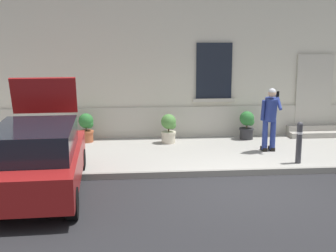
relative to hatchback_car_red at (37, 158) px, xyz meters
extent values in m
plane|color=#232326|center=(4.48, 0.01, -0.80)|extent=(80.00, 80.00, 0.00)
cube|color=#99968E|center=(4.48, 2.81, -0.72)|extent=(24.00, 3.60, 0.15)
cube|color=gray|center=(4.48, 0.95, -0.72)|extent=(24.00, 0.12, 0.15)
cube|color=beige|center=(4.48, 5.31, 2.95)|extent=(24.00, 1.40, 7.50)
cube|color=#BCB7A8|center=(4.48, 4.59, -0.25)|extent=(24.00, 0.08, 1.10)
cube|color=maroon|center=(7.74, 4.58, 0.72)|extent=(1.00, 0.08, 2.10)
cube|color=#BCB7A8|center=(7.74, 4.56, 0.77)|extent=(1.16, 0.06, 2.24)
cube|color=black|center=(4.54, 4.58, 1.40)|extent=(1.10, 0.06, 1.70)
cube|color=#BCB7A8|center=(4.54, 4.55, 0.50)|extent=(1.30, 0.12, 0.10)
cube|color=#9E998E|center=(7.74, 4.13, -0.57)|extent=(1.70, 0.32, 0.16)
cube|color=#9E998E|center=(7.74, 4.45, -0.49)|extent=(1.70, 0.32, 0.32)
cube|color=maroon|center=(0.00, 0.02, -0.18)|extent=(1.90, 4.06, 0.64)
cube|color=black|center=(0.00, -0.13, 0.42)|extent=(1.63, 2.46, 0.56)
cube|color=black|center=(-0.08, 2.03, -0.40)|extent=(1.67, 0.16, 0.20)
cube|color=yellow|center=(-0.08, 2.03, -0.22)|extent=(0.52, 0.04, 0.12)
cube|color=#B21414|center=(-0.83, 2.00, 0.04)|extent=(0.16, 0.05, 0.18)
cube|color=#B21414|center=(0.68, 2.05, 0.04)|extent=(0.16, 0.05, 0.18)
cube|color=maroon|center=(-0.05, 1.47, 1.10)|extent=(1.50, 0.42, 0.87)
cylinder|color=black|center=(0.85, -1.35, -0.50)|extent=(0.22, 0.61, 0.60)
cylinder|color=black|center=(-0.85, 1.39, -0.50)|extent=(0.22, 0.61, 0.60)
cylinder|color=black|center=(0.74, 1.45, -0.50)|extent=(0.22, 0.61, 0.60)
cylinder|color=#333338|center=(6.09, 1.36, -0.17)|extent=(0.14, 0.14, 0.95)
sphere|color=#333338|center=(6.09, 1.36, 0.32)|extent=(0.15, 0.15, 0.15)
cylinder|color=silver|center=(6.09, 1.36, 0.12)|extent=(0.15, 0.15, 0.06)
cylinder|color=navy|center=(5.60, 2.60, -0.20)|extent=(0.15, 0.15, 0.82)
cube|color=black|center=(5.60, 2.66, -0.60)|extent=(0.12, 0.28, 0.10)
cylinder|color=navy|center=(5.82, 2.60, -0.20)|extent=(0.15, 0.15, 0.82)
cube|color=black|center=(5.82, 2.66, -0.60)|extent=(0.12, 0.28, 0.10)
cylinder|color=navy|center=(5.71, 2.55, 0.52)|extent=(0.34, 0.43, 0.67)
sphere|color=tan|center=(5.71, 2.48, 0.96)|extent=(0.22, 0.22, 0.22)
sphere|color=silver|center=(5.71, 2.48, 0.99)|extent=(0.21, 0.21, 0.21)
cylinder|color=navy|center=(5.49, 2.51, 0.50)|extent=(0.09, 0.18, 0.57)
cylinder|color=navy|center=(5.91, 2.51, 0.72)|extent=(0.09, 0.42, 0.41)
cube|color=black|center=(5.86, 2.46, 0.94)|extent=(0.07, 0.02, 0.15)
cylinder|color=#B25B38|center=(0.65, 4.16, -0.48)|extent=(0.40, 0.40, 0.34)
cylinder|color=#B25B38|center=(0.65, 4.16, -0.34)|extent=(0.44, 0.44, 0.05)
cylinder|color=#47331E|center=(0.65, 4.16, -0.19)|extent=(0.04, 0.04, 0.24)
sphere|color=#286B2D|center=(0.65, 4.16, -0.01)|extent=(0.44, 0.44, 0.44)
sphere|color=#286B2D|center=(0.75, 4.11, -0.11)|extent=(0.24, 0.24, 0.24)
cylinder|color=beige|center=(3.07, 3.81, -0.48)|extent=(0.40, 0.40, 0.34)
cylinder|color=beige|center=(3.07, 3.81, -0.34)|extent=(0.44, 0.44, 0.05)
cylinder|color=#47331E|center=(3.07, 3.81, -0.19)|extent=(0.04, 0.04, 0.24)
sphere|color=#4C843D|center=(3.07, 3.81, -0.01)|extent=(0.44, 0.44, 0.44)
sphere|color=#4C843D|center=(3.17, 3.76, -0.11)|extent=(0.24, 0.24, 0.24)
cylinder|color=#2D2D30|center=(5.50, 4.11, -0.48)|extent=(0.40, 0.40, 0.34)
cylinder|color=#2D2D30|center=(5.50, 4.11, -0.34)|extent=(0.44, 0.44, 0.05)
cylinder|color=#47331E|center=(5.50, 4.11, -0.19)|extent=(0.04, 0.04, 0.24)
sphere|color=#286B2D|center=(5.50, 4.11, -0.01)|extent=(0.44, 0.44, 0.44)
sphere|color=#286B2D|center=(5.60, 4.06, -0.11)|extent=(0.24, 0.24, 0.24)
camera|label=1|loc=(1.85, -9.35, 2.51)|focal=49.20mm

